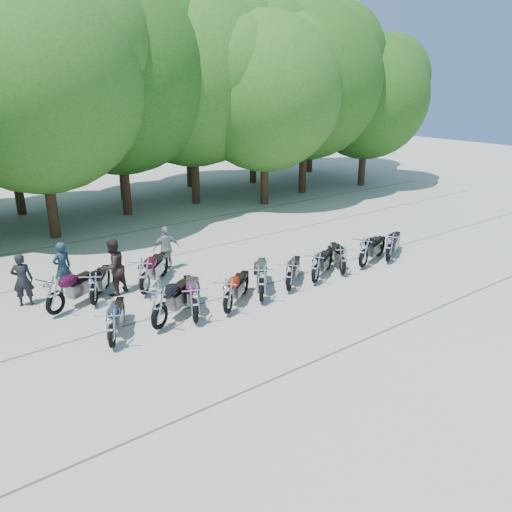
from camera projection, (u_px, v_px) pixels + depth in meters
ground at (285, 303)px, 15.18m from camera, size 90.00×90.00×0.00m
tree_3 at (35, 83)px, 19.57m from camera, size 8.70×8.70×10.67m
tree_4 at (116, 76)px, 23.19m from camera, size 9.13×9.13×11.20m
tree_5 at (191, 78)px, 25.61m from camera, size 9.04×9.04×11.10m
tree_6 at (265, 93)px, 25.72m from camera, size 8.00×8.00×9.82m
tree_7 at (305, 82)px, 28.32m from camera, size 8.79×8.79×10.79m
tree_8 at (367, 97)px, 30.80m from camera, size 7.53×7.53×9.25m
tree_11 at (4, 101)px, 23.66m from camera, size 7.56×7.56×9.28m
tree_12 at (116, 95)px, 26.76m from camera, size 7.88×7.88×9.67m
tree_13 at (186, 88)px, 30.19m from camera, size 8.31×8.31×10.20m
tree_14 at (253, 91)px, 31.47m from camera, size 8.02×8.02×9.84m
tree_15 at (313, 72)px, 35.13m from camera, size 9.67×9.67×11.86m
motorcycle_0 at (111, 328)px, 12.38m from camera, size 1.61×2.14×1.19m
motorcycle_1 at (159, 307)px, 13.25m from camera, size 2.55×2.00×1.43m
motorcycle_2 at (195, 303)px, 13.64m from camera, size 1.55×2.40×1.31m
motorcycle_3 at (228, 295)px, 14.20m from camera, size 2.15×1.89×1.25m
motorcycle_4 at (261, 282)px, 14.96m from camera, size 2.05×2.35×1.36m
motorcycle_5 at (289, 275)px, 15.75m from camera, size 2.00×1.82×1.17m
motorcycle_6 at (316, 267)px, 16.38m from camera, size 2.20×1.66×1.22m
motorcycle_7 at (343, 259)px, 17.15m from camera, size 1.69×2.10×1.18m
motorcycle_8 at (364, 251)px, 17.74m from camera, size 2.45×1.47×1.32m
motorcycle_9 at (389, 247)px, 18.32m from camera, size 2.31×1.69×1.28m
motorcycle_10 at (54, 295)px, 14.10m from camera, size 2.45×1.80×1.35m
motorcycle_11 at (93, 288)px, 14.75m from camera, size 1.72×2.14×1.21m
motorcycle_12 at (144, 275)px, 15.46m from camera, size 2.26×2.26×1.39m
rider_0 at (22, 280)px, 14.77m from camera, size 0.70×0.59×1.64m
rider_1 at (113, 267)px, 15.55m from camera, size 1.08×0.98×1.81m
rider_2 at (167, 248)px, 17.63m from camera, size 1.01×0.60×1.61m
rider_3 at (63, 268)px, 15.67m from camera, size 0.69×0.54×1.69m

